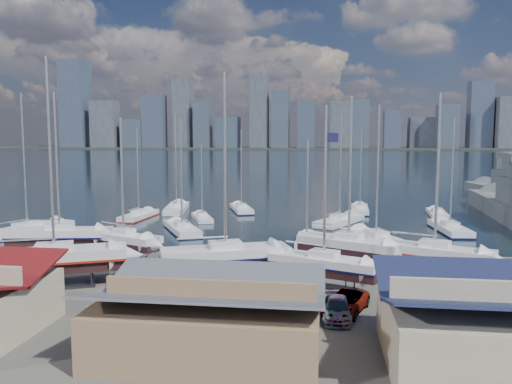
# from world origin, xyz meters

# --- Properties ---
(ground) EXTENTS (1400.00, 1400.00, 0.00)m
(ground) POSITION_xyz_m (0.00, -10.00, 0.00)
(ground) COLOR #605E59
(ground) RESTS_ON ground
(water) EXTENTS (1400.00, 600.00, 0.40)m
(water) POSITION_xyz_m (0.00, 300.00, -0.15)
(water) COLOR #182938
(water) RESTS_ON ground
(far_shore) EXTENTS (1400.00, 80.00, 2.20)m
(far_shore) POSITION_xyz_m (0.00, 560.00, 1.10)
(far_shore) COLOR #2D332D
(far_shore) RESTS_ON ground
(skyline) EXTENTS (639.14, 43.80, 107.69)m
(skyline) POSITION_xyz_m (-7.83, 553.76, 39.09)
(skyline) COLOR #475166
(skyline) RESTS_ON far_shore
(shed_grey) EXTENTS (12.60, 8.40, 4.17)m
(shed_grey) POSITION_xyz_m (0.00, -26.00, 2.15)
(shed_grey) COLOR #8C6B4C
(shed_grey) RESTS_ON ground
(sailboat_cradle_0) EXTENTS (10.49, 4.57, 16.37)m
(sailboat_cradle_0) POSITION_xyz_m (-20.13, -5.70, 2.09)
(sailboat_cradle_0) COLOR #2D2D33
(sailboat_cradle_0) RESTS_ON ground
(sailboat_cradle_1) EXTENTS (11.61, 7.49, 18.10)m
(sailboat_cradle_1) POSITION_xyz_m (-15.14, -15.44, 2.18)
(sailboat_cradle_1) COLOR #2D2D33
(sailboat_cradle_1) RESTS_ON ground
(sailboat_cradle_2) EXTENTS (8.58, 5.65, 13.84)m
(sailboat_cradle_2) POSITION_xyz_m (-13.26, -6.01, 1.97)
(sailboat_cradle_2) COLOR #2D2D33
(sailboat_cradle_2) RESTS_ON ground
(sailboat_cradle_3) EXTENTS (10.95, 6.75, 17.07)m
(sailboat_cradle_3) POSITION_xyz_m (-1.80, -12.40, 2.13)
(sailboat_cradle_3) COLOR #2D2D33
(sailboat_cradle_3) RESTS_ON ground
(sailboat_cradle_4) EXTENTS (9.71, 6.65, 15.58)m
(sailboat_cradle_4) POSITION_xyz_m (8.51, -6.44, 2.05)
(sailboat_cradle_4) COLOR #2D2D33
(sailboat_cradle_4) RESTS_ON ground
(sailboat_cradle_5) EXTENTS (9.06, 5.66, 14.34)m
(sailboat_cradle_5) POSITION_xyz_m (6.25, -13.41, 1.99)
(sailboat_cradle_5) COLOR #2D2D33
(sailboat_cradle_5) RESTS_ON ground
(sailboat_cradle_6) EXTENTS (9.87, 6.44, 15.59)m
(sailboat_cradle_6) POSITION_xyz_m (15.55, -8.90, 2.05)
(sailboat_cradle_6) COLOR #2D2D33
(sailboat_cradle_6) RESTS_ON ground
(sailboat_moored_0) EXTENTS (7.08, 12.58, 18.14)m
(sailboat_moored_0) POSITION_xyz_m (-29.96, 4.20, 0.31)
(sailboat_moored_0) COLOR black
(sailboat_moored_0) RESTS_ON water
(sailboat_moored_1) EXTENTS (3.19, 9.53, 14.04)m
(sailboat_moored_1) POSITION_xyz_m (-21.00, 18.27, 0.31)
(sailboat_moored_1) COLOR black
(sailboat_moored_1) RESTS_ON water
(sailboat_moored_2) EXTENTS (4.98, 11.40, 16.66)m
(sailboat_moored_2) POSITION_xyz_m (-17.49, 25.84, 0.32)
(sailboat_moored_2) COLOR black
(sailboat_moored_2) RESTS_ON water
(sailboat_moored_3) EXTENTS (7.29, 10.20, 15.06)m
(sailboat_moored_3) POSITION_xyz_m (-11.55, 8.45, 0.31)
(sailboat_moored_3) COLOR black
(sailboat_moored_3) RESTS_ON water
(sailboat_moored_4) EXTENTS (4.88, 7.88, 11.53)m
(sailboat_moored_4) POSITION_xyz_m (-11.29, 17.96, 0.33)
(sailboat_moored_4) COLOR black
(sailboat_moored_4) RESTS_ON water
(sailboat_moored_5) EXTENTS (5.48, 9.72, 14.02)m
(sailboat_moored_5) POSITION_xyz_m (-7.08, 27.52, 0.31)
(sailboat_moored_5) COLOR black
(sailboat_moored_5) RESTS_ON water
(sailboat_moored_6) EXTENTS (2.37, 8.19, 12.21)m
(sailboat_moored_6) POSITION_xyz_m (4.36, 3.25, 0.31)
(sailboat_moored_6) COLOR black
(sailboat_moored_6) RESTS_ON water
(sailboat_moored_7) EXTENTS (7.41, 10.70, 15.87)m
(sailboat_moored_7) POSITION_xyz_m (8.42, 17.02, 0.32)
(sailboat_moored_7) COLOR black
(sailboat_moored_7) RESTS_ON water
(sailboat_moored_8) EXTENTS (3.11, 9.58, 14.14)m
(sailboat_moored_8) POSITION_xyz_m (12.03, 29.37, 0.31)
(sailboat_moored_8) COLOR black
(sailboat_moored_8) RESTS_ON water
(sailboat_moored_9) EXTENTS (7.15, 11.11, 16.33)m
(sailboat_moored_9) POSITION_xyz_m (12.13, 4.81, 0.32)
(sailboat_moored_9) COLOR black
(sailboat_moored_9) RESTS_ON water
(sailboat_moored_10) EXTENTS (3.61, 10.34, 15.17)m
(sailboat_moored_10) POSITION_xyz_m (22.12, 13.05, 0.31)
(sailboat_moored_10) COLOR black
(sailboat_moored_10) RESTS_ON water
(sailboat_moored_11) EXTENTS (3.21, 8.97, 13.15)m
(sailboat_moored_11) POSITION_xyz_m (23.46, 26.38, 0.31)
(sailboat_moored_11) COLOR black
(sailboat_moored_11) RESTS_ON water
(car_a) EXTENTS (2.95, 4.51, 1.43)m
(car_a) POSITION_xyz_m (-7.19, -19.48, 0.71)
(car_a) COLOR gray
(car_a) RESTS_ON ground
(car_b) EXTENTS (4.18, 2.84, 1.30)m
(car_b) POSITION_xyz_m (0.44, -18.61, 0.65)
(car_b) COLOR gray
(car_b) RESTS_ON ground
(car_c) EXTENTS (3.87, 5.50, 1.39)m
(car_c) POSITION_xyz_m (7.71, -18.63, 0.70)
(car_c) COLOR gray
(car_c) RESTS_ON ground
(car_d) EXTENTS (1.86, 4.55, 1.32)m
(car_d) POSITION_xyz_m (7.11, -19.80, 0.66)
(car_d) COLOR gray
(car_d) RESTS_ON ground
(flagpole) EXTENTS (1.10, 0.12, 12.51)m
(flagpole) POSITION_xyz_m (6.30, -11.84, 7.24)
(flagpole) COLOR white
(flagpole) RESTS_ON ground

